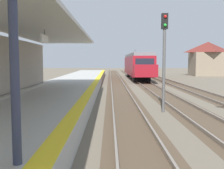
{
  "coord_description": "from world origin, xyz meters",
  "views": [
    {
      "loc": [
        0.99,
        0.47,
        2.72
      ],
      "look_at": [
        1.05,
        7.56,
        2.1
      ],
      "focal_mm": 42.65,
      "sensor_mm": 36.0,
      "label": 1
    }
  ],
  "objects": [
    {
      "name": "distant_trackside_house",
      "position": [
        19.61,
        50.92,
        3.34
      ],
      "size": [
        6.6,
        5.28,
        6.4
      ],
      "color": "#7F705B",
      "rests_on": "ground"
    },
    {
      "name": "approaching_train",
      "position": [
        5.3,
        41.76,
        2.18
      ],
      "size": [
        2.93,
        19.6,
        4.76
      ],
      "color": "maroon",
      "rests_on": "ground"
    },
    {
      "name": "track_pair_middle",
      "position": [
        5.3,
        20.0,
        0.05
      ],
      "size": [
        2.34,
        120.0,
        0.16
      ],
      "color": "#4C3D2D",
      "rests_on": "ground"
    },
    {
      "name": "track_pair_nearest_platform",
      "position": [
        1.9,
        20.0,
        0.05
      ],
      "size": [
        2.34,
        120.0,
        0.16
      ],
      "color": "#4C3D2D",
      "rests_on": "ground"
    },
    {
      "name": "track_pair_far_side",
      "position": [
        8.7,
        20.0,
        0.05
      ],
      "size": [
        2.34,
        120.0,
        0.16
      ],
      "color": "#4C3D2D",
      "rests_on": "ground"
    },
    {
      "name": "station_platform",
      "position": [
        -2.5,
        16.0,
        0.45
      ],
      "size": [
        5.0,
        80.0,
        0.91
      ],
      "color": "#A8A8A3",
      "rests_on": "ground"
    },
    {
      "name": "rail_signal_post",
      "position": [
        3.85,
        14.48,
        3.19
      ],
      "size": [
        0.32,
        0.34,
        5.2
      ],
      "color": "#4C4C4C",
      "rests_on": "ground"
    }
  ]
}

